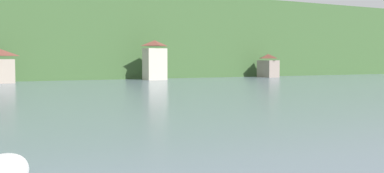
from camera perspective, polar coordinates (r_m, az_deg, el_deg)
The scene contains 2 objects.
shore_building_central at distance 105.61m, azimuth -4.50°, elevation 3.11°, with size 4.70×3.78×8.76m.
shore_building_eastcentral at distance 123.29m, azimuth 9.11°, elevation 2.45°, with size 3.44×5.43×5.95m.
Camera 1 is at (-11.92, 28.27, 4.34)m, focal length 44.47 mm.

